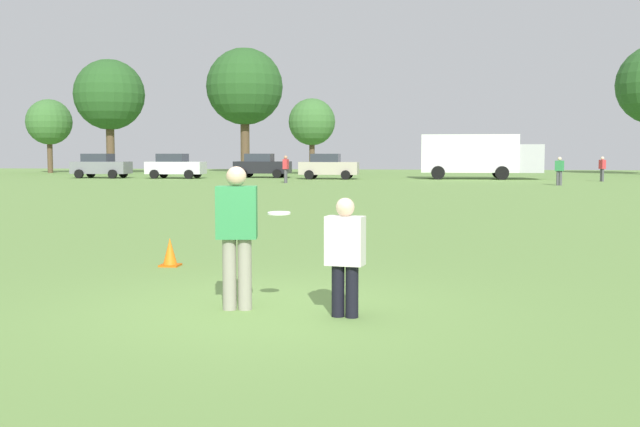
# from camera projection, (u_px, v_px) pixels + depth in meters

# --- Properties ---
(ground_plane) EXTENTS (153.07, 153.07, 0.00)m
(ground_plane) POSITION_uv_depth(u_px,v_px,m) (260.00, 308.00, 9.45)
(ground_plane) COLOR #6B9347
(player_thrower) EXTENTS (0.52, 0.35, 1.75)m
(player_thrower) POSITION_uv_depth(u_px,v_px,m) (237.00, 229.00, 9.25)
(player_thrower) COLOR gray
(player_thrower) RESTS_ON ground
(player_defender) EXTENTS (0.47, 0.32, 1.40)m
(player_defender) POSITION_uv_depth(u_px,v_px,m) (345.00, 251.00, 8.84)
(player_defender) COLOR black
(player_defender) RESTS_ON ground
(frisbee) EXTENTS (0.27, 0.27, 0.03)m
(frisbee) POSITION_uv_depth(u_px,v_px,m) (279.00, 213.00, 8.99)
(frisbee) COLOR white
(traffic_cone) EXTENTS (0.32, 0.32, 0.48)m
(traffic_cone) POSITION_uv_depth(u_px,v_px,m) (170.00, 253.00, 12.87)
(traffic_cone) COLOR #D8590C
(traffic_cone) RESTS_ON ground
(parked_car_near_left) EXTENTS (4.22, 2.25, 1.82)m
(parked_car_near_left) POSITION_uv_depth(u_px,v_px,m) (101.00, 166.00, 56.96)
(parked_car_near_left) COLOR slate
(parked_car_near_left) RESTS_ON ground
(parked_car_mid_left) EXTENTS (4.22, 2.25, 1.82)m
(parked_car_mid_left) POSITION_uv_depth(u_px,v_px,m) (175.00, 166.00, 56.21)
(parked_car_mid_left) COLOR silver
(parked_car_mid_left) RESTS_ON ground
(parked_car_center) EXTENTS (4.22, 2.25, 1.82)m
(parked_car_center) POSITION_uv_depth(u_px,v_px,m) (262.00, 165.00, 57.93)
(parked_car_center) COLOR black
(parked_car_center) RESTS_ON ground
(parked_car_mid_right) EXTENTS (4.22, 2.25, 1.82)m
(parked_car_mid_right) POSITION_uv_depth(u_px,v_px,m) (328.00, 166.00, 54.76)
(parked_car_mid_right) COLOR #B7AD99
(parked_car_mid_right) RESTS_ON ground
(box_truck) EXTENTS (8.53, 3.08, 3.18)m
(box_truck) POSITION_uv_depth(u_px,v_px,m) (478.00, 155.00, 54.76)
(box_truck) COLOR white
(box_truck) RESTS_ON ground
(bystander_sideline_watcher) EXTENTS (0.53, 0.46, 1.66)m
(bystander_sideline_watcher) POSITION_uv_depth(u_px,v_px,m) (559.00, 169.00, 44.23)
(bystander_sideline_watcher) COLOR #4C4C51
(bystander_sideline_watcher) RESTS_ON ground
(bystander_far_jogger) EXTENTS (0.32, 0.50, 1.73)m
(bystander_far_jogger) POSITION_uv_depth(u_px,v_px,m) (286.00, 167.00, 47.75)
(bystander_far_jogger) COLOR #4C4C51
(bystander_far_jogger) RESTS_ON ground
(bystander_field_marshal) EXTENTS (0.40, 0.51, 1.64)m
(bystander_field_marshal) POSITION_uv_depth(u_px,v_px,m) (602.00, 167.00, 50.27)
(bystander_field_marshal) COLOR #4C4C51
(bystander_field_marshal) RESTS_ON ground
(tree_west_oak) EXTENTS (4.22, 4.22, 6.85)m
(tree_west_oak) POSITION_uv_depth(u_px,v_px,m) (49.00, 122.00, 70.97)
(tree_west_oak) COLOR brown
(tree_west_oak) RESTS_ON ground
(tree_west_maple) EXTENTS (6.27, 6.27, 10.18)m
(tree_west_maple) POSITION_uv_depth(u_px,v_px,m) (109.00, 95.00, 67.96)
(tree_west_maple) COLOR brown
(tree_west_maple) RESTS_ON ground
(tree_center_elm) EXTENTS (7.19, 7.19, 11.69)m
(tree_center_elm) POSITION_uv_depth(u_px,v_px,m) (245.00, 87.00, 71.62)
(tree_center_elm) COLOR brown
(tree_center_elm) RESTS_ON ground
(tree_east_birch) EXTENTS (4.03, 4.03, 6.54)m
(tree_east_birch) POSITION_uv_depth(u_px,v_px,m) (312.00, 122.00, 65.49)
(tree_east_birch) COLOR brown
(tree_east_birch) RESTS_ON ground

